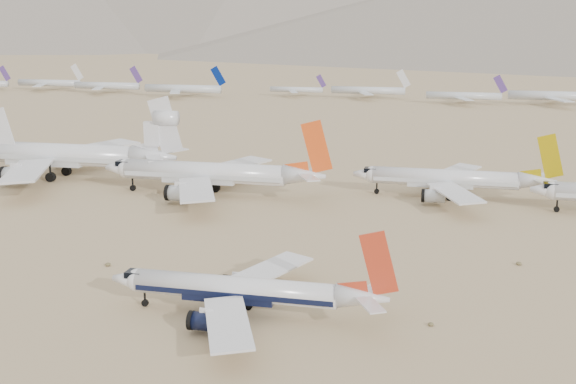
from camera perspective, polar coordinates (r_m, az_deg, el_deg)
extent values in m
plane|color=#957A57|center=(104.49, -2.50, -9.64)|extent=(7000.00, 7000.00, 0.00)
cylinder|color=silver|center=(103.05, -4.23, -7.60)|extent=(29.37, 3.47, 3.47)
cube|color=black|center=(103.21, -4.22, -7.83)|extent=(28.79, 3.52, 0.78)
sphere|color=silver|center=(108.13, -11.73, -6.83)|extent=(3.47, 3.47, 3.47)
cube|color=black|center=(108.02, -12.01, -6.33)|extent=(2.43, 2.26, 0.87)
cone|color=silver|center=(99.35, 5.92, -8.30)|extent=(7.34, 3.47, 3.47)
cube|color=silver|center=(93.56, -4.78, -10.26)|extent=(11.34, 17.88, 0.54)
cube|color=silver|center=(95.92, 6.52, -8.84)|extent=(4.66, 6.10, 0.21)
cylinder|color=black|center=(98.03, -6.41, -10.16)|extent=(4.08, 2.50, 2.50)
cube|color=silver|center=(111.95, -1.53, -6.17)|extent=(11.34, 17.88, 0.54)
cube|color=silver|center=(102.18, 6.98, -7.44)|extent=(4.66, 6.10, 0.21)
cylinder|color=black|center=(110.72, -3.90, -7.29)|extent=(4.08, 2.50, 2.50)
cube|color=red|center=(97.39, 7.19, -5.61)|extent=(5.57, 0.28, 9.17)
cylinder|color=black|center=(109.02, -11.23, -8.59)|extent=(1.04, 0.43, 1.04)
cylinder|color=black|center=(101.78, -3.94, -9.85)|extent=(1.46, 0.87, 1.46)
cylinder|color=black|center=(106.08, -3.17, -8.85)|extent=(1.46, 0.87, 1.46)
sphere|color=silver|center=(167.59, 20.22, 0.12)|extent=(4.19, 4.19, 4.19)
cube|color=black|center=(167.26, 20.04, 0.51)|extent=(2.93, 2.72, 1.05)
cylinder|color=black|center=(168.67, 20.46, -1.29)|extent=(1.26, 0.52, 1.26)
cylinder|color=silver|center=(174.27, 12.26, 1.10)|extent=(33.83, 4.11, 4.11)
cube|color=silver|center=(174.38, 12.25, 0.93)|extent=(33.15, 4.17, 0.93)
sphere|color=silver|center=(175.27, 6.72, 1.38)|extent=(4.11, 4.11, 4.11)
cube|color=black|center=(175.11, 6.53, 1.75)|extent=(2.88, 2.67, 1.03)
cone|color=silver|center=(175.24, 19.10, 0.83)|extent=(8.46, 4.11, 4.11)
cube|color=silver|center=(162.78, 13.07, -0.06)|extent=(13.07, 20.59, 0.64)
cube|color=silver|center=(171.52, 19.79, 0.69)|extent=(5.37, 7.02, 0.25)
cylinder|color=silver|center=(166.70, 11.51, -0.33)|extent=(4.70, 2.96, 2.96)
cube|color=silver|center=(186.09, 13.13, 1.60)|extent=(13.07, 20.59, 0.64)
cube|color=silver|center=(179.12, 19.52, 1.23)|extent=(5.37, 7.02, 0.25)
cylinder|color=silver|center=(183.03, 11.68, 0.88)|extent=(4.70, 2.96, 2.96)
cube|color=#B99C07|center=(174.41, 20.02, 2.67)|extent=(6.41, 0.33, 10.56)
cylinder|color=black|center=(176.06, 7.02, 0.06)|extent=(1.23, 0.51, 1.23)
cylinder|color=black|center=(172.30, 12.64, -0.38)|extent=(1.73, 1.03, 1.73)
cylinder|color=black|center=(177.91, 12.67, 0.05)|extent=(1.73, 1.03, 1.73)
cylinder|color=silver|center=(173.69, -6.65, 1.57)|extent=(39.81, 4.87, 4.87)
cube|color=silver|center=(173.82, -6.64, 1.37)|extent=(39.02, 4.94, 1.09)
sphere|color=silver|center=(181.32, -12.58, 1.83)|extent=(4.87, 4.87, 4.87)
cube|color=black|center=(181.38, -12.81, 2.26)|extent=(3.41, 3.16, 1.22)
cone|color=silver|center=(167.02, 1.33, 1.31)|extent=(9.95, 4.87, 4.87)
cube|color=silver|center=(159.96, -7.29, 0.22)|extent=(15.38, 24.23, 0.75)
cube|color=silver|center=(162.10, 1.66, 1.16)|extent=(6.32, 8.26, 0.29)
cylinder|color=silver|center=(166.12, -8.48, -0.11)|extent=(5.53, 3.50, 3.50)
cube|color=silver|center=(185.93, -4.29, 2.13)|extent=(15.38, 24.23, 0.75)
cube|color=silver|center=(170.94, 2.28, 1.79)|extent=(6.32, 8.26, 0.29)
cylinder|color=silver|center=(184.14, -6.24, 1.28)|extent=(5.53, 3.50, 3.50)
cube|color=#ED4F17|center=(165.18, 2.28, 3.60)|extent=(7.55, 0.39, 12.43)
cylinder|color=black|center=(181.80, -12.16, 0.31)|extent=(1.46, 0.61, 1.46)
cylinder|color=black|center=(171.01, -6.46, -0.18)|extent=(2.04, 1.22, 2.04)
cylinder|color=black|center=(177.27, -5.73, 0.32)|extent=(2.04, 1.22, 2.04)
cylinder|color=silver|center=(201.27, -18.25, 2.89)|extent=(47.76, 5.72, 5.72)
cube|color=silver|center=(201.39, -18.24, 2.69)|extent=(46.80, 5.80, 1.29)
cone|color=silver|center=(187.63, -10.52, 2.75)|extent=(11.94, 5.72, 5.72)
cube|color=silver|center=(185.58, -19.92, 1.60)|extent=(18.44, 29.07, 0.89)
cube|color=silver|center=(181.63, -10.55, 2.63)|extent=(7.58, 9.91, 0.34)
cylinder|color=silver|center=(193.62, -20.64, 1.23)|extent=(6.63, 4.12, 4.12)
cube|color=silver|center=(213.95, -15.08, 3.41)|extent=(18.44, 29.07, 0.89)
cube|color=silver|center=(191.58, -9.24, 3.23)|extent=(7.58, 9.91, 0.34)
cylinder|color=silver|center=(213.17, -17.17, 2.54)|extent=(6.63, 4.12, 4.12)
cube|color=silver|center=(185.02, -9.68, 5.23)|extent=(9.05, 0.46, 14.91)
cylinder|color=silver|center=(184.65, -9.61, 5.79)|extent=(5.97, 3.71, 3.71)
cylinder|color=black|center=(197.89, -18.24, 1.13)|extent=(2.40, 1.43, 2.40)
cylinder|color=black|center=(204.60, -17.09, 1.59)|extent=(2.40, 1.43, 2.40)
cube|color=silver|center=(211.19, -20.97, 3.12)|extent=(6.22, 8.14, 0.29)
cube|color=silver|center=(206.12, -21.63, 4.58)|extent=(7.43, 0.39, 12.24)
cube|color=#4F327F|center=(467.25, -21.48, 8.72)|extent=(7.50, 0.37, 9.45)
cylinder|color=silver|center=(464.78, -18.35, 8.18)|extent=(40.44, 4.00, 4.00)
cube|color=silver|center=(454.71, -16.34, 9.08)|extent=(8.05, 0.40, 10.14)
cube|color=silver|center=(455.96, -19.03, 7.97)|extent=(10.65, 18.61, 0.40)
cube|color=silver|center=(473.77, -17.69, 8.24)|extent=(10.65, 18.61, 0.40)
cylinder|color=silver|center=(435.84, -14.14, 8.15)|extent=(39.99, 3.95, 3.95)
cube|color=#4F327F|center=(427.08, -11.91, 9.07)|extent=(7.96, 0.40, 10.03)
cube|color=silver|center=(426.74, -14.77, 7.93)|extent=(10.54, 18.41, 0.40)
cube|color=silver|center=(445.09, -13.53, 8.21)|extent=(10.54, 18.41, 0.40)
cylinder|color=silver|center=(405.56, -8.30, 8.08)|extent=(43.72, 4.32, 4.32)
cube|color=navy|center=(397.95, -5.54, 9.11)|extent=(8.71, 0.43, 10.97)
cube|color=silver|center=(395.15, -8.90, 7.83)|extent=(11.52, 20.13, 0.43)
cube|color=silver|center=(416.13, -7.73, 8.14)|extent=(11.52, 20.13, 0.43)
cylinder|color=silver|center=(403.91, 0.67, 8.10)|extent=(29.62, 2.93, 2.93)
cube|color=#4F327F|center=(400.71, 2.64, 8.75)|extent=(5.90, 0.29, 7.43)
cube|color=silver|center=(396.50, 0.42, 7.94)|extent=(7.80, 13.64, 0.29)
cube|color=silver|center=(411.40, 0.90, 8.13)|extent=(7.80, 13.64, 0.29)
cylinder|color=silver|center=(395.77, 6.34, 7.98)|extent=(39.86, 3.94, 3.94)
cube|color=silver|center=(393.43, 9.11, 8.84)|extent=(7.94, 0.39, 10.00)
cube|color=silver|center=(385.63, 6.15, 7.76)|extent=(10.50, 18.35, 0.39)
cube|color=silver|center=(406.03, 6.52, 8.03)|extent=(10.50, 18.35, 0.39)
cylinder|color=silver|center=(376.64, 13.70, 7.40)|extent=(37.12, 3.67, 3.67)
cube|color=#4F327F|center=(376.64, 16.44, 8.18)|extent=(7.39, 0.37, 9.31)
cube|color=silver|center=(367.13, 13.70, 7.17)|extent=(9.78, 17.09, 0.37)
cube|color=silver|center=(386.25, 13.69, 7.46)|extent=(9.78, 17.09, 0.37)
cylinder|color=silver|center=(385.49, 20.41, 7.14)|extent=(45.73, 4.52, 4.52)
cube|color=silver|center=(373.87, 20.62, 6.85)|extent=(12.05, 21.05, 0.45)
cube|color=silver|center=(397.25, 20.20, 7.22)|extent=(12.05, 21.05, 0.45)
cone|color=slate|center=(1396.31, -18.67, 12.94)|extent=(855.00, 855.00, 95.00)
cone|color=slate|center=(1199.32, 19.68, 13.99)|extent=(1260.00, 1260.00, 140.00)
ellipsoid|color=brown|center=(127.62, -14.04, -5.56)|extent=(0.98, 0.98, 0.54)
ellipsoid|color=brown|center=(102.52, 11.22, -10.21)|extent=(0.84, 0.84, 0.46)
ellipsoid|color=brown|center=(130.46, 17.77, -5.39)|extent=(0.98, 0.98, 0.54)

